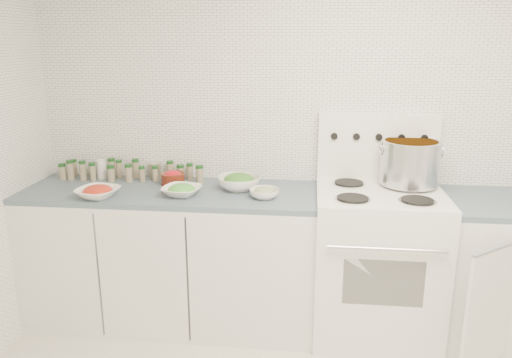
# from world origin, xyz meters

# --- Properties ---
(room_walls) EXTENTS (3.54, 3.04, 2.52)m
(room_walls) POSITION_xyz_m (0.00, 0.00, 1.56)
(room_walls) COLOR white
(room_walls) RESTS_ON ground
(counter_left) EXTENTS (1.85, 0.62, 0.90)m
(counter_left) POSITION_xyz_m (-0.82, 1.19, 0.45)
(counter_left) COLOR white
(counter_left) RESTS_ON ground
(stove) EXTENTS (0.76, 0.70, 1.36)m
(stove) POSITION_xyz_m (0.48, 1.19, 0.50)
(stove) COLOR white
(stove) RESTS_ON ground
(stock_pot) EXTENTS (0.38, 0.36, 0.27)m
(stock_pot) POSITION_xyz_m (0.66, 1.34, 1.09)
(stock_pot) COLOR silver
(stock_pot) RESTS_ON stove
(bowl_tomato) EXTENTS (0.29, 0.29, 0.08)m
(bowl_tomato) POSITION_xyz_m (-1.21, 0.99, 0.93)
(bowl_tomato) COLOR white
(bowl_tomato) RESTS_ON counter_left
(bowl_snowpea) EXTENTS (0.27, 0.27, 0.08)m
(bowl_snowpea) POSITION_xyz_m (-0.72, 1.08, 0.93)
(bowl_snowpea) COLOR white
(bowl_snowpea) RESTS_ON counter_left
(bowl_broccoli) EXTENTS (0.32, 0.32, 0.11)m
(bowl_broccoli) POSITION_xyz_m (-0.39, 1.25, 0.95)
(bowl_broccoli) COLOR white
(bowl_broccoli) RESTS_ON counter_left
(bowl_zucchini) EXTENTS (0.20, 0.20, 0.07)m
(bowl_zucchini) POSITION_xyz_m (-0.22, 1.09, 0.93)
(bowl_zucchini) COLOR white
(bowl_zucchini) RESTS_ON counter_left
(bowl_pepper) EXTENTS (0.15, 0.15, 0.09)m
(bowl_pepper) POSITION_xyz_m (-0.84, 1.31, 0.95)
(bowl_pepper) COLOR #591C0F
(bowl_pepper) RESTS_ON counter_left
(salt_canister) EXTENTS (0.07, 0.07, 0.13)m
(salt_canister) POSITION_xyz_m (-1.36, 1.40, 0.96)
(salt_canister) COLOR white
(salt_canister) RESTS_ON counter_left
(tin_can) EXTENTS (0.10, 0.10, 0.11)m
(tin_can) POSITION_xyz_m (-1.00, 1.45, 0.95)
(tin_can) COLOR #B6B09A
(tin_can) RESTS_ON counter_left
(spice_cluster) EXTENTS (0.99, 0.16, 0.13)m
(spice_cluster) POSITION_xyz_m (-1.19, 1.39, 0.96)
(spice_cluster) COLOR gray
(spice_cluster) RESTS_ON counter_left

